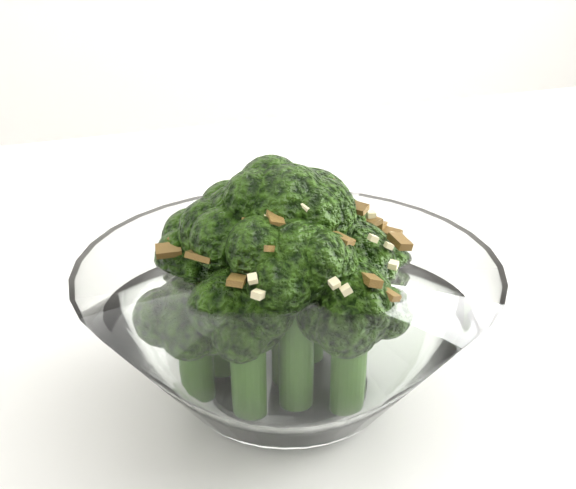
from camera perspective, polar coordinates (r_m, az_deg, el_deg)
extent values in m
cube|color=white|center=(0.59, 11.40, -3.20)|extent=(1.33, 1.02, 0.04)
cylinder|color=white|center=(0.43, 0.00, -10.37)|extent=(0.09, 0.09, 0.01)
cylinder|color=#2C5215|center=(0.42, 1.47, -3.77)|extent=(0.02, 0.02, 0.07)
sphere|color=#25480D|center=(0.40, 1.55, 2.29)|extent=(0.05, 0.05, 0.05)
cylinder|color=#2C5215|center=(0.41, 4.54, -5.94)|extent=(0.02, 0.02, 0.05)
sphere|color=#25480D|center=(0.40, 4.72, -1.23)|extent=(0.04, 0.04, 0.04)
cylinder|color=#2C5215|center=(0.41, -2.84, -4.93)|extent=(0.02, 0.02, 0.07)
sphere|color=#25480D|center=(0.39, -2.98, 1.13)|extent=(0.05, 0.05, 0.05)
cylinder|color=#2C5215|center=(0.40, -6.53, -8.62)|extent=(0.02, 0.02, 0.04)
sphere|color=#25480D|center=(0.39, -6.73, -5.04)|extent=(0.04, 0.04, 0.04)
cylinder|color=#2C5215|center=(0.40, 0.00, -4.79)|extent=(0.02, 0.02, 0.08)
sphere|color=#25480D|center=(0.38, 0.00, 2.13)|extent=(0.05, 0.05, 0.05)
cylinder|color=#2C5215|center=(0.38, 0.59, -7.30)|extent=(0.02, 0.02, 0.07)
sphere|color=#25480D|center=(0.36, 0.62, -1.28)|extent=(0.04, 0.04, 0.04)
cylinder|color=#2C5215|center=(0.42, -4.83, -5.89)|extent=(0.02, 0.02, 0.05)
sphere|color=#25480D|center=(0.40, -5.02, -1.35)|extent=(0.04, 0.04, 0.04)
cylinder|color=#2C5215|center=(0.39, 4.33, -8.89)|extent=(0.02, 0.02, 0.05)
sphere|color=#25480D|center=(0.37, 4.50, -4.35)|extent=(0.04, 0.04, 0.04)
cylinder|color=#2C5215|center=(0.38, -2.81, -9.28)|extent=(0.02, 0.02, 0.05)
sphere|color=#25480D|center=(0.37, -2.92, -4.93)|extent=(0.04, 0.04, 0.04)
cylinder|color=#2C5215|center=(0.44, 4.83, -4.83)|extent=(0.02, 0.02, 0.04)
sphere|color=#25480D|center=(0.43, 4.97, -1.43)|extent=(0.04, 0.04, 0.04)
cube|color=olive|center=(0.40, -0.13, 4.45)|extent=(0.01, 0.01, 0.01)
cube|color=olive|center=(0.38, -0.64, 4.92)|extent=(0.01, 0.02, 0.01)
cube|color=olive|center=(0.41, 7.13, 0.89)|extent=(0.01, 0.01, 0.00)
cube|color=olive|center=(0.40, 0.86, 3.79)|extent=(0.01, 0.01, 0.01)
cube|color=olive|center=(0.39, -8.50, -0.39)|extent=(0.01, 0.01, 0.01)
cube|color=olive|center=(0.43, 3.81, 2.38)|extent=(0.01, 0.02, 0.01)
cube|color=olive|center=(0.43, 0.71, 2.91)|extent=(0.01, 0.01, 0.00)
cube|color=olive|center=(0.38, -3.39, 3.82)|extent=(0.01, 0.01, 0.01)
cube|color=olive|center=(0.39, -7.60, 0.62)|extent=(0.01, 0.02, 0.01)
cube|color=olive|center=(0.42, 5.41, 1.91)|extent=(0.01, 0.01, 0.01)
cube|color=olive|center=(0.35, -1.77, -0.26)|extent=(0.01, 0.01, 0.01)
cube|color=olive|center=(0.37, -6.30, -0.88)|extent=(0.01, 0.01, 0.01)
cube|color=olive|center=(0.41, -2.05, 3.38)|extent=(0.01, 0.02, 0.01)
cube|color=olive|center=(0.39, -0.20, 4.89)|extent=(0.01, 0.01, 0.01)
cube|color=olive|center=(0.38, 3.91, 2.76)|extent=(0.01, 0.01, 0.01)
cube|color=olive|center=(0.37, 3.18, 2.78)|extent=(0.01, 0.02, 0.01)
cube|color=olive|center=(0.36, -0.98, 1.93)|extent=(0.01, 0.01, 0.01)
cube|color=olive|center=(0.39, 7.97, 0.22)|extent=(0.01, 0.01, 0.01)
cube|color=olive|center=(0.36, -3.69, 0.78)|extent=(0.01, 0.01, 0.01)
cube|color=olive|center=(0.43, -4.12, 1.92)|extent=(0.02, 0.01, 0.00)
cube|color=olive|center=(0.36, 3.75, 0.45)|extent=(0.01, 0.01, 0.01)
cube|color=olive|center=(0.38, 3.04, 3.95)|extent=(0.01, 0.01, 0.01)
cube|color=olive|center=(0.43, -0.02, 2.70)|extent=(0.01, 0.01, 0.01)
cube|color=olive|center=(0.35, 5.90, -2.51)|extent=(0.01, 0.01, 0.01)
cube|color=olive|center=(0.41, 5.84, 1.74)|extent=(0.01, 0.01, 0.00)
cube|color=olive|center=(0.34, -3.67, -2.56)|extent=(0.01, 0.02, 0.01)
cube|color=olive|center=(0.38, -5.11, 2.62)|extent=(0.01, 0.01, 0.00)
cube|color=olive|center=(0.36, -2.41, 1.09)|extent=(0.01, 0.02, 0.01)
cube|color=olive|center=(0.36, 7.10, -3.46)|extent=(0.01, 0.01, 0.01)
cube|color=olive|center=(0.41, 1.76, 3.06)|extent=(0.01, 0.01, 0.00)
cube|color=olive|center=(0.42, 5.95, 1.54)|extent=(0.02, 0.02, 0.00)
cube|color=olive|center=(0.41, -2.63, 3.10)|extent=(0.01, 0.01, 0.00)
cube|color=olive|center=(0.38, 4.74, 2.68)|extent=(0.01, 0.01, 0.00)
cube|color=olive|center=(0.43, -2.95, 2.93)|extent=(0.02, 0.01, 0.01)
cube|color=olive|center=(0.40, -4.96, 2.87)|extent=(0.01, 0.01, 0.01)
cube|color=olive|center=(0.44, -1.12, 2.79)|extent=(0.01, 0.02, 0.01)
cube|color=olive|center=(0.43, 0.00, 3.36)|extent=(0.01, 0.01, 0.01)
cube|color=olive|center=(0.36, 0.45, 3.44)|extent=(0.02, 0.02, 0.01)
cube|color=olive|center=(0.41, 0.36, 3.65)|extent=(0.01, 0.01, 0.01)
cube|color=olive|center=(0.42, -1.11, 3.57)|extent=(0.01, 0.01, 0.01)
cube|color=beige|center=(0.36, 2.59, 2.25)|extent=(0.00, 0.00, 0.00)
cube|color=beige|center=(0.37, -6.25, 0.59)|extent=(0.00, 0.00, 0.00)
cube|color=beige|center=(0.37, 3.95, 1.93)|extent=(0.00, 0.00, 0.00)
cube|color=beige|center=(0.38, 7.18, -0.09)|extent=(0.00, 0.00, 0.00)
cube|color=beige|center=(0.38, -1.94, 4.91)|extent=(0.01, 0.01, 0.00)
cube|color=beige|center=(0.43, 1.70, 2.84)|extent=(0.01, 0.01, 0.00)
cube|color=beige|center=(0.34, -2.14, -3.57)|extent=(0.01, 0.01, 0.00)
cube|color=beige|center=(0.40, 3.88, 3.25)|extent=(0.01, 0.01, 0.01)
cube|color=beige|center=(0.41, -0.06, 3.67)|extent=(0.00, 0.00, 0.00)
cube|color=beige|center=(0.34, 3.32, -2.77)|extent=(0.01, 0.01, 0.01)
cube|color=beige|center=(0.41, 5.92, 2.14)|extent=(0.00, 0.00, 0.00)
cube|color=beige|center=(0.39, 7.54, 0.60)|extent=(0.01, 0.00, 0.00)
cube|color=beige|center=(0.36, -1.46, 1.88)|extent=(0.01, 0.00, 0.00)
cube|color=beige|center=(0.36, 1.33, 2.65)|extent=(0.01, 0.01, 0.00)
cube|color=beige|center=(0.37, 3.09, 3.41)|extent=(0.00, 0.00, 0.00)
cube|color=beige|center=(0.36, -5.14, 0.46)|extent=(0.01, 0.00, 0.00)
cube|color=beige|center=(0.35, 0.87, 1.34)|extent=(0.00, 0.00, 0.00)
cube|color=beige|center=(0.37, 6.07, 0.44)|extent=(0.01, 0.00, 0.00)
cube|color=beige|center=(0.38, -1.09, 4.96)|extent=(0.00, 0.00, 0.00)
cube|color=beige|center=(0.34, 4.16, -3.24)|extent=(0.01, 0.00, 0.00)
cube|color=beige|center=(0.37, 7.50, -1.44)|extent=(0.01, 0.01, 0.00)
cube|color=beige|center=(0.37, 3.18, 3.66)|extent=(0.01, 0.01, 0.01)
cube|color=beige|center=(0.34, -2.53, -2.44)|extent=(0.00, 0.01, 0.01)
cube|color=beige|center=(0.42, 3.95, 2.99)|extent=(0.01, 0.01, 0.01)
cube|color=beige|center=(0.42, -2.46, 3.25)|extent=(0.01, 0.01, 0.00)
cube|color=beige|center=(0.41, -4.54, 2.26)|extent=(0.01, 0.00, 0.00)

